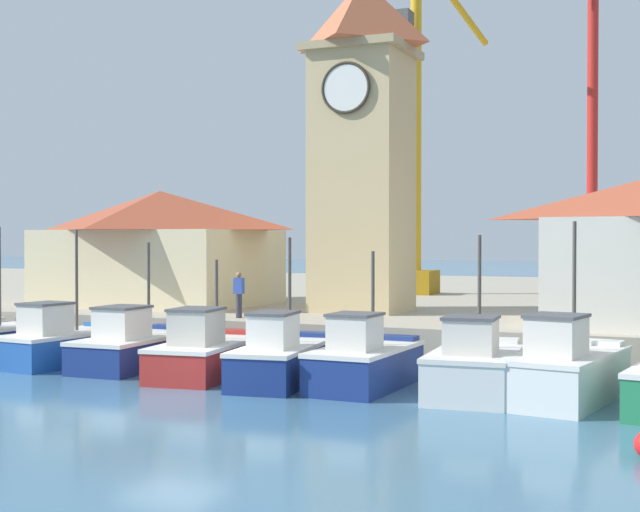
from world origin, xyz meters
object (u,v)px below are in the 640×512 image
Objects in this scene: fishing_boat_mid_right at (282,358)px; fishing_boat_far_right at (566,370)px; fishing_boat_center at (207,353)px; fishing_boat_left_inner at (63,343)px; clock_tower at (362,136)px; fishing_boat_right_inner at (365,362)px; fishing_boat_right_outer at (475,367)px; warehouse_left at (160,246)px; port_crane_far at (594,153)px; dock_worker_near_tower at (239,294)px; port_crane_near at (418,171)px; fishing_boat_mid_left at (137,346)px.

fishing_boat_mid_right is 1.02× the size of fishing_boat_far_right.
fishing_boat_mid_right is at bearing -5.13° from fishing_boat_center.
fishing_boat_left_inner is 13.50m from clock_tower.
fishing_boat_right_inner is at bearing 2.42° from fishing_boat_mid_right.
warehouse_left is at bearing 149.49° from fishing_boat_right_outer.
fishing_boat_right_inner is 5.35m from fishing_boat_far_right.
fishing_boat_far_right is at bearing -85.04° from port_crane_far.
fishing_boat_left_inner is at bearing 176.66° from fishing_boat_center.
warehouse_left is 5.59× the size of dock_worker_near_tower.
port_crane_near is (-2.44, 20.78, 6.86)m from fishing_boat_mid_right.
clock_tower is 11.49m from port_crane_near.
port_crane_near is (3.13, 19.91, 6.89)m from fishing_boat_mid_left.
dock_worker_near_tower is (-1.62, -15.91, -5.41)m from port_crane_near.
fishing_boat_mid_left is 4.53m from dock_worker_near_tower.
clock_tower reaches higher than fishing_boat_right_inner.
clock_tower reaches higher than warehouse_left.
dock_worker_near_tower is at bearing -123.07° from clock_tower.
port_crane_far reaches higher than fishing_boat_right_outer.
port_crane_far is (-2.21, 25.46, 7.84)m from fishing_boat_far_right.
clock_tower is (-3.59, 9.27, 7.32)m from fishing_boat_right_inner.
port_crane_far is (5.60, 25.69, 7.91)m from fishing_boat_mid_right.
port_crane_far is (13.85, 25.13, 7.92)m from fishing_boat_left_inner.
warehouse_left is (-10.42, 9.49, 3.08)m from fishing_boat_mid_right.
clock_tower is (-6.67, 9.28, 7.29)m from fishing_boat_right_outer.
clock_tower reaches higher than fishing_boat_left_inner.
fishing_boat_center is 1.00× the size of fishing_boat_mid_right.
fishing_boat_left_inner is at bearing -118.85° from port_crane_far.
port_crane_near is at bearing 54.73° from warehouse_left.
warehouse_left is (-2.17, 8.93, 3.09)m from fishing_boat_left_inner.
fishing_boat_mid_right is at bearing -178.31° from fishing_boat_far_right.
fishing_boat_center is at bearing -12.05° from fishing_boat_mid_left.
fishing_boat_left_inner is 13.79m from fishing_boat_right_outer.
fishing_boat_left_inner reaches higher than fishing_boat_mid_left.
fishing_boat_center is at bearing -49.80° from warehouse_left.
fishing_boat_mid_right is (8.25, -0.56, 0.01)m from fishing_boat_left_inner.
clock_tower is at bearing 134.35° from fishing_boat_far_right.
fishing_boat_right_inner is at bearing -2.46° from fishing_boat_left_inner.
fishing_boat_left_inner is 2.95× the size of dock_worker_near_tower.
fishing_boat_far_right is 23.95m from port_crane_near.
fishing_boat_right_outer is at bearing -176.47° from fishing_boat_far_right.
port_crane_far is at bearing 65.11° from dock_worker_near_tower.
clock_tower is at bearing 111.15° from fishing_boat_right_inner.
fishing_boat_far_right is 14.70m from clock_tower.
dock_worker_near_tower is (4.19, 4.31, 1.46)m from fishing_boat_left_inner.
fishing_boat_far_right reaches higher than fishing_boat_right_outer.
fishing_boat_center is at bearing -3.34° from fishing_boat_left_inner.
dock_worker_near_tower is at bearing 107.54° from fishing_boat_center.
port_crane_far is (6.73, 16.32, 0.58)m from clock_tower.
port_crane_near is 10.84× the size of dock_worker_near_tower.
fishing_boat_right_outer is 0.90× the size of fishing_boat_far_right.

